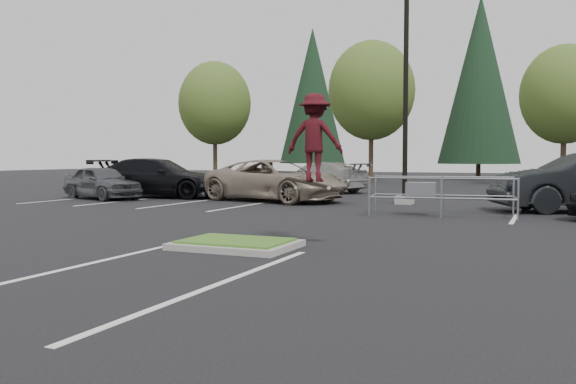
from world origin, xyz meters
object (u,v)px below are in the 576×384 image
at_px(decid_a, 215,106).
at_px(conif_a, 312,96).
at_px(conif_b, 480,80).
at_px(cart_corral, 426,191).
at_px(decid_b, 371,94).
at_px(car_l_grey, 101,182).
at_px(car_far_silver, 321,177).
at_px(car_l_black, 158,178).
at_px(skateboarder, 315,138).
at_px(light_pole, 406,78).
at_px(decid_c, 564,98).
at_px(car_l_tan, 275,180).

distance_m(decid_a, conif_a, 10.85).
bearing_deg(conif_b, cart_corral, -86.42).
distance_m(decid_b, car_l_grey, 22.19).
xyz_separation_m(decid_b, car_far_silver, (1.01, -12.53, -5.30)).
bearing_deg(conif_a, car_l_black, -82.01).
relative_size(conif_a, skateboarder, 6.89).
relative_size(light_pole, decid_c, 1.21).
bearing_deg(car_far_silver, car_l_grey, -18.07).
relative_size(decid_b, car_far_silver, 1.88).
distance_m(decid_b, conif_a, 12.43).
xyz_separation_m(decid_b, car_l_black, (-3.99, -19.03, -5.21)).
bearing_deg(car_l_grey, skateboarder, -105.09).
bearing_deg(light_pole, car_l_black, -177.27).
bearing_deg(cart_corral, car_l_tan, 143.35).
distance_m(cart_corral, car_l_black, 12.56).
distance_m(car_l_black, car_l_grey, 2.34).
bearing_deg(car_l_black, cart_corral, -115.12).
distance_m(decid_c, skateboarder, 29.40).
xyz_separation_m(light_pole, car_l_grey, (-12.00, -2.29, -3.87)).
distance_m(skateboarder, car_far_silver, 18.14).
xyz_separation_m(car_l_tan, car_l_black, (-5.50, 0.00, 0.02)).
distance_m(decid_c, car_l_grey, 27.05).
bearing_deg(conif_a, decid_b, -49.83).
xyz_separation_m(conif_a, car_l_black, (4.00, -28.50, -6.26)).
bearing_deg(cart_corral, light_pole, 102.68).
distance_m(decid_c, cart_corral, 22.71).
bearing_deg(decid_b, car_l_black, -101.84).
height_order(light_pole, car_l_grey, light_pole).
bearing_deg(decid_c, car_l_black, -131.10).
bearing_deg(car_l_tan, light_pole, -69.30).
relative_size(decid_a, decid_b, 0.92).
height_order(conif_a, car_l_grey, conif_a).
distance_m(decid_c, car_far_silver, 16.77).
bearing_deg(car_l_grey, light_pole, -59.85).
distance_m(conif_b, cart_corral, 33.40).
height_order(conif_a, cart_corral, conif_a).
relative_size(conif_b, skateboarder, 7.69).
bearing_deg(light_pole, skateboarder, -86.36).
bearing_deg(car_l_tan, decid_c, -14.79).
distance_m(conif_a, car_l_tan, 30.69).
bearing_deg(decid_b, car_l_grey, -104.77).
distance_m(cart_corral, skateboarder, 7.11).
xyz_separation_m(conif_b, car_l_grey, (-11.50, -30.79, -7.16)).
bearing_deg(decid_b, conif_a, 130.17).
relative_size(decid_a, conif_b, 0.61).
xyz_separation_m(decid_a, car_l_grey, (6.51, -20.32, -4.89)).
distance_m(skateboarder, car_l_black, 15.40).
xyz_separation_m(light_pole, decid_b, (-6.51, 18.53, 1.48)).
height_order(decid_a, decid_b, decid_b).
relative_size(conif_b, car_l_grey, 3.58).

